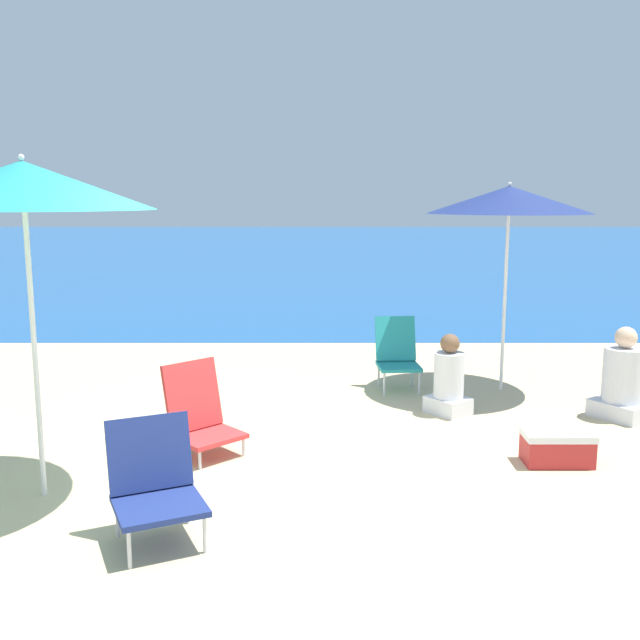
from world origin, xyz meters
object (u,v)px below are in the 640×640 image
(beach_umbrella_teal, at_px, (21,186))
(beach_chair_navy, at_px, (153,481))
(beach_umbrella_navy, at_px, (507,200))
(cooler_box, at_px, (555,447))
(beach_chair_teal, at_px, (395,353))
(person_seated_near, at_px, (447,381))
(beach_chair_red, at_px, (198,414))
(person_seated_far, at_px, (621,382))

(beach_umbrella_teal, relative_size, beach_chair_navy, 3.23)
(beach_umbrella_navy, bearing_deg, cooler_box, -92.91)
(beach_umbrella_teal, distance_m, beach_chair_teal, 4.29)
(beach_chair_navy, distance_m, person_seated_near, 3.36)
(beach_umbrella_teal, height_order, beach_chair_teal, beach_umbrella_teal)
(beach_chair_red, bearing_deg, beach_chair_teal, 4.06)
(beach_chair_red, distance_m, beach_chair_navy, 1.45)
(person_seated_far, relative_size, cooler_box, 1.64)
(beach_chair_navy, height_order, person_seated_near, person_seated_near)
(beach_chair_teal, distance_m, cooler_box, 2.45)
(beach_umbrella_teal, height_order, beach_chair_red, beach_umbrella_teal)
(beach_umbrella_teal, height_order, beach_chair_navy, beach_umbrella_teal)
(beach_umbrella_teal, height_order, cooler_box, beach_umbrella_teal)
(beach_chair_teal, relative_size, beach_chair_navy, 1.07)
(beach_chair_teal, bearing_deg, person_seated_near, -70.60)
(person_seated_near, distance_m, person_seated_far, 1.61)
(beach_umbrella_teal, xyz_separation_m, beach_chair_teal, (2.75, 2.80, -1.72))
(beach_chair_teal, height_order, person_seated_near, person_seated_near)
(beach_chair_teal, xyz_separation_m, beach_chair_navy, (-1.83, -3.42, -0.04))
(beach_umbrella_navy, distance_m, cooler_box, 2.88)
(beach_umbrella_navy, xyz_separation_m, beach_chair_red, (-2.93, -1.94, -1.69))
(person_seated_near, height_order, cooler_box, person_seated_near)
(beach_umbrella_navy, xyz_separation_m, cooler_box, (-0.11, -2.17, -1.89))
(beach_chair_navy, bearing_deg, person_seated_near, 24.08)
(beach_chair_red, xyz_separation_m, beach_chair_teal, (1.80, 1.98, 0.07))
(beach_chair_red, xyz_separation_m, person_seated_far, (3.81, 0.94, 0.01))
(beach_umbrella_teal, distance_m, person_seated_near, 4.10)
(cooler_box, bearing_deg, beach_umbrella_navy, 87.09)
(person_seated_far, height_order, cooler_box, person_seated_far)
(beach_umbrella_navy, bearing_deg, beach_umbrella_teal, -144.55)
(beach_umbrella_navy, height_order, person_seated_near, beach_umbrella_navy)
(person_seated_far, bearing_deg, beach_chair_navy, 175.59)
(person_seated_far, bearing_deg, beach_chair_red, 157.59)
(beach_umbrella_teal, height_order, beach_umbrella_navy, beach_umbrella_teal)
(beach_umbrella_navy, bearing_deg, beach_chair_navy, -131.15)
(beach_umbrella_teal, xyz_separation_m, cooler_box, (3.77, 0.59, -1.99))
(beach_chair_red, bearing_deg, beach_chair_navy, -134.76)
(person_seated_far, distance_m, cooler_box, 1.56)
(cooler_box, bearing_deg, person_seated_near, 115.22)
(beach_chair_navy, distance_m, cooler_box, 3.10)
(beach_umbrella_navy, relative_size, cooler_box, 4.16)
(beach_chair_teal, relative_size, cooler_box, 1.45)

